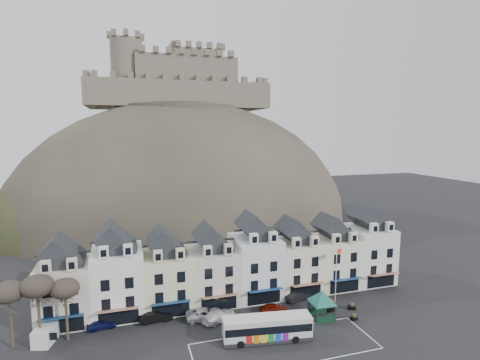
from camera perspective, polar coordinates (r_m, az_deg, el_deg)
name	(u,v)px	position (r m, az deg, el deg)	size (l,w,h in m)	color
ground	(273,355)	(47.59, 5.08, -25.06)	(300.00, 300.00, 0.00)	black
coach_bay_markings	(285,346)	(49.24, 6.83, -23.87)	(22.00, 7.50, 0.01)	silver
townhouse_terrace	(235,264)	(58.85, -0.74, -12.65)	(54.40, 9.35, 11.80)	beige
castle_hill	(188,219)	(110.27, -8.00, -5.90)	(100.00, 76.00, 68.00)	#333028
castle	(179,80)	(115.00, -9.34, 14.74)	(50.20, 22.20, 22.00)	#696150
tree_left_far	(8,293)	(52.87, -31.81, -14.37)	(3.61, 3.61, 8.24)	#332720
tree_left_mid	(37,287)	(52.05, -28.54, -14.08)	(3.78, 3.78, 8.64)	#332720
tree_left_near	(65,289)	(51.78, -25.13, -14.81)	(3.43, 3.43, 7.84)	#332720
bus	(267,327)	(49.38, 4.16, -21.45)	(11.14, 4.08, 3.07)	#262628
bus_shelter	(322,297)	(54.49, 12.41, -17.03)	(6.33, 6.33, 4.02)	#10301F
red_buoy	(329,304)	(57.84, 13.42, -17.96)	(1.44, 1.44, 1.79)	black
flagpole	(337,271)	(59.12, 14.49, -13.32)	(1.12, 0.56, 8.41)	silver
white_van	(48,332)	(54.98, -27.25, -19.88)	(3.05, 4.92, 2.09)	white
planter_west	(354,317)	(56.33, 16.95, -19.32)	(1.04, 0.68, 0.97)	black
planter_east	(352,306)	(59.11, 16.64, -17.92)	(1.20, 0.92, 1.08)	black
car_navy	(102,324)	(55.16, -20.34, -19.89)	(1.48, 3.69, 1.26)	#0E1146
car_black	(156,316)	(54.92, -12.73, -19.60)	(1.55, 4.45, 1.47)	black
car_silver	(205,314)	(54.48, -5.32, -19.66)	(2.47, 5.26, 1.49)	#B9BBC1
car_white	(219,316)	(53.97, -3.23, -19.92)	(2.06, 5.06, 1.47)	silver
car_maroon	(273,308)	(56.21, 5.09, -18.86)	(1.54, 3.84, 1.31)	#610E05
car_charcoal	(298,296)	(60.14, 8.82, -17.03)	(1.48, 4.24, 1.40)	black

